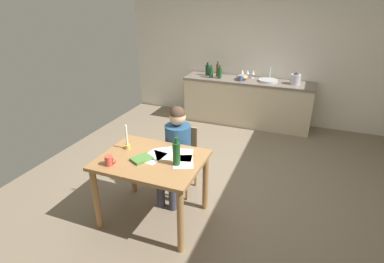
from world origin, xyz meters
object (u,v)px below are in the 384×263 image
bottle_wine_red (218,70)px  chair_at_table (181,156)px  person_seated (176,148)px  candlestick (127,142)px  bottle_vinegar (211,72)px  wine_bottle_on_table (176,153)px  stovetop_kettle (296,79)px  teacup_on_counter (241,78)px  bottle_oil (207,70)px  wine_glass_near_sink (253,73)px  sink_unit (268,80)px  wine_glass_by_kettle (248,72)px  book_magazine (142,159)px  mixing_bowl (242,77)px  coffee_mug (109,161)px  bottle_sauce (220,73)px  dining_table (152,169)px  wine_glass_back_left (242,72)px

bottle_wine_red → chair_at_table: bearing=-82.8°
chair_at_table → person_seated: person_seated is taller
candlestick → bottle_vinegar: bearing=90.1°
person_seated → wine_bottle_on_table: size_ratio=3.86×
stovetop_kettle → teacup_on_counter: 1.00m
bottle_oil → wine_glass_near_sink: bottle_oil is taller
chair_at_table → bottle_wine_red: bearing=97.2°
wine_bottle_on_table → wine_glass_near_sink: bearing=88.3°
sink_unit → teacup_on_counter: size_ratio=3.09×
bottle_vinegar → wine_glass_by_kettle: size_ratio=1.63×
wine_bottle_on_table → stovetop_kettle: (0.91, 3.30, 0.08)m
bottle_oil → book_magazine: bearing=-83.0°
chair_at_table → mixing_bowl: 2.63m
candlestick → teacup_on_counter: 3.09m
chair_at_table → wine_glass_near_sink: bearing=82.6°
wine_bottle_on_table → stovetop_kettle: size_ratio=1.41×
sink_unit → wine_glass_near_sink: 0.36m
chair_at_table → wine_bottle_on_table: wine_bottle_on_table is taller
coffee_mug → candlestick: candlestick is taller
chair_at_table → mixing_bowl: (0.19, 2.58, 0.47)m
bottle_vinegar → bottle_sauce: 0.17m
dining_table → wine_bottle_on_table: bearing=-2.5°
coffee_mug → stovetop_kettle: stovetop_kettle is taller
bottle_vinegar → wine_glass_near_sink: bearing=17.6°
sink_unit → wine_glass_near_sink: bearing=155.5°
chair_at_table → bottle_sauce: size_ratio=3.43×
bottle_sauce → wine_glass_back_left: bearing=31.4°
candlestick → chair_at_table: bearing=53.7°
book_magazine → bottle_oil: (-0.42, 3.40, 0.21)m
dining_table → wine_bottle_on_table: (0.31, -0.01, 0.26)m
candlestick → wine_bottle_on_table: wine_bottle_on_table is taller
sink_unit → bottle_vinegar: bearing=-174.7°
wine_bottle_on_table → bottle_vinegar: bearing=102.0°
bottle_vinegar → teacup_on_counter: 0.61m
book_magazine → bottle_sauce: bottle_sauce is taller
wine_glass_back_left → bottle_oil: bearing=-171.6°
bottle_wine_red → wine_glass_near_sink: bearing=9.0°
wine_bottle_on_table → sink_unit: sink_unit is taller
wine_glass_near_sink → mixing_bowl: bearing=-133.7°
wine_glass_by_kettle → person_seated: bearing=-94.8°
coffee_mug → bottle_sauce: bottle_sauce is taller
wine_bottle_on_table → wine_glass_back_left: (-0.11, 3.45, 0.09)m
coffee_mug → teacup_on_counter: teacup_on_counter is taller
stovetop_kettle → person_seated: bearing=-112.9°
book_magazine → wine_glass_near_sink: (0.49, 3.50, 0.21)m
person_seated → candlestick: 0.62m
book_magazine → mixing_bowl: size_ratio=0.93×
book_magazine → wine_glass_near_sink: bearing=109.1°
book_magazine → wine_bottle_on_table: size_ratio=0.68×
chair_at_table → sink_unit: sink_unit is taller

